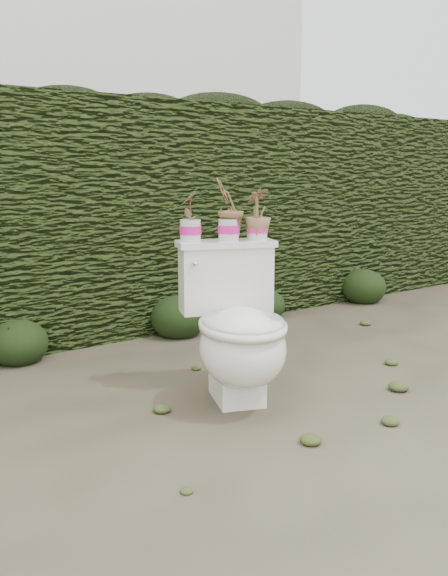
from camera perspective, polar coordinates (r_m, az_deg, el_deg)
ground at (r=3.17m, az=-2.83°, el=-9.89°), size 60.00×60.00×0.00m
hedge at (r=4.41m, az=-14.38°, el=6.34°), size 8.00×1.00×1.60m
toilet at (r=2.97m, az=1.32°, el=-4.12°), size 0.67×0.80×0.78m
potted_plant_left at (r=3.07m, az=-3.18°, el=6.77°), size 0.16×0.16×0.26m
potted_plant_center at (r=3.11m, az=0.44°, el=7.25°), size 0.20×0.18×0.30m
potted_plant_right at (r=3.16m, az=3.14°, el=6.78°), size 0.16×0.16×0.25m
liriope_clump_2 at (r=3.85m, az=-18.73°, el=-4.49°), size 0.35×0.35×0.28m
liriope_clump_3 at (r=4.23m, az=-4.30°, el=-2.37°), size 0.39×0.39×0.31m
liriope_clump_4 at (r=4.76m, az=3.91°, el=-1.28°), size 0.31×0.31×0.25m
liriope_clump_5 at (r=5.44m, az=12.90°, el=0.38°), size 0.39×0.39×0.31m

